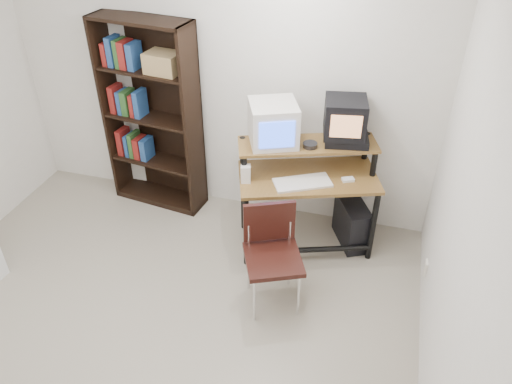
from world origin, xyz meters
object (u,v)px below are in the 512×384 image
(pc_tower, at_px, (352,223))
(bookshelf, at_px, (153,114))
(computer_desk, at_px, (307,179))
(crt_monitor, at_px, (273,124))
(crt_tv, at_px, (345,117))
(school_chair, at_px, (272,247))

(pc_tower, height_order, bookshelf, bookshelf)
(computer_desk, height_order, crt_monitor, crt_monitor)
(computer_desk, height_order, bookshelf, bookshelf)
(crt_tv, distance_m, pc_tower, 1.02)
(school_chair, relative_size, bookshelf, 0.45)
(crt_monitor, height_order, school_chair, crt_monitor)
(crt_monitor, xyz_separation_m, bookshelf, (-1.24, 0.26, -0.20))
(computer_desk, bearing_deg, bookshelf, 149.55)
(crt_tv, xyz_separation_m, pc_tower, (0.17, -0.08, -1.00))
(computer_desk, xyz_separation_m, school_chair, (-0.12, -0.75, -0.17))
(crt_monitor, bearing_deg, crt_tv, -6.93)
(pc_tower, bearing_deg, crt_monitor, 159.67)
(computer_desk, relative_size, crt_monitor, 2.59)
(computer_desk, xyz_separation_m, crt_monitor, (-0.32, 0.04, 0.47))
(crt_monitor, height_order, bookshelf, bookshelf)
(pc_tower, distance_m, school_chair, 1.06)
(pc_tower, bearing_deg, bookshelf, 148.14)
(school_chair, height_order, bookshelf, bookshelf)
(pc_tower, relative_size, bookshelf, 0.24)
(crt_monitor, relative_size, pc_tower, 1.11)
(school_chair, xyz_separation_m, bookshelf, (-1.44, 1.04, 0.43))
(computer_desk, height_order, school_chair, computer_desk)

